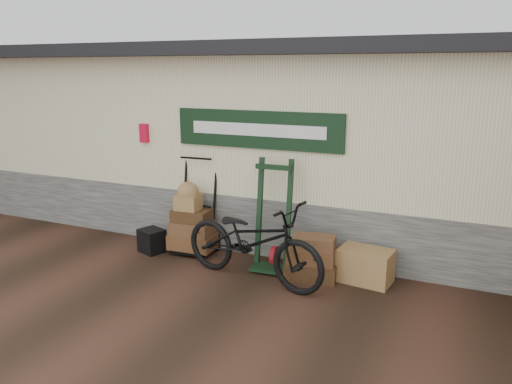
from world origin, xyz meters
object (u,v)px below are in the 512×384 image
Objects in this scene: porter_trolley at (197,198)px; green_barrow at (273,215)px; black_trunk at (152,241)px; bicycle at (253,236)px; wicker_hamper at (365,265)px; suitcase_stack at (312,257)px.

green_barrow is (1.37, -0.23, -0.05)m from porter_trolley.
bicycle reaches higher than black_trunk.
porter_trolley reaches higher than black_trunk.
bicycle is (1.91, -0.36, 0.45)m from black_trunk.
green_barrow is at bearing -177.59° from wicker_hamper.
green_barrow is 2.27× the size of wicker_hamper.
wicker_hamper is at bearing -56.27° from bicycle.
porter_trolley reaches higher than bicycle.
suitcase_stack reaches higher than wicker_hamper.
suitcase_stack is at bearing -15.91° from green_barrow.
wicker_hamper is 1.90× the size of black_trunk.
suitcase_stack is 0.73m from wicker_hamper.
porter_trolley is at bearing 167.11° from green_barrow.
green_barrow is at bearing -12.51° from porter_trolley.
porter_trolley is at bearing 70.18° from bicycle.
green_barrow is 0.73× the size of bicycle.
porter_trolley is 1.52m from bicycle.
green_barrow is 0.57m from bicycle.
green_barrow is at bearing 167.45° from suitcase_stack.
porter_trolley is 2.11m from suitcase_stack.
black_trunk is at bearing -176.03° from wicker_hamper.
suitcase_stack is at bearing -49.85° from bicycle.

